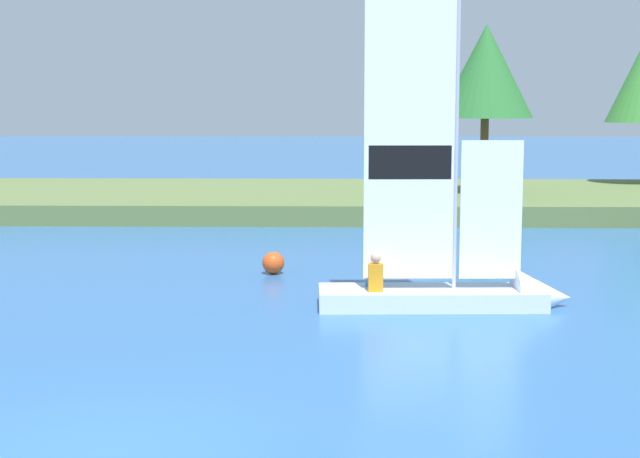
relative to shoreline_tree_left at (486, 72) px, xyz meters
name	(u,v)px	position (x,y,z in m)	size (l,w,h in m)	color
ground_plane	(103,453)	(-7.95, -24.62, -5.10)	(200.00, 200.00, 0.00)	#2D609E
shore_bank	(270,199)	(-7.95, 0.76, -4.76)	(80.00, 11.00, 0.68)	#5B703D
shoreline_tree_left	(486,72)	(0.00, 0.00, 0.00)	(3.46, 3.46, 6.12)	brown
sailboat	(470,282)	(-2.69, -16.65, -4.58)	(5.00, 1.44, 6.73)	silver
channel_buoy	(273,263)	(-6.82, -13.11, -4.83)	(0.52, 0.52, 0.52)	#E54C19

